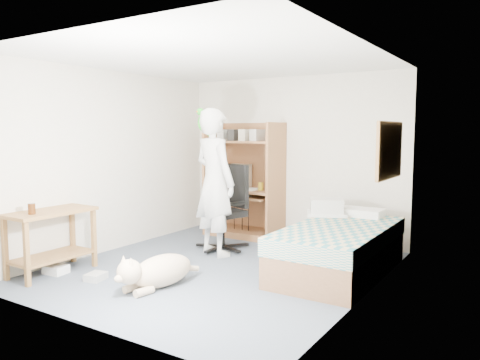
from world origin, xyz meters
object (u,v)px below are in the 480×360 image
Objects in this scene: computer_hutch at (245,184)px; dog at (157,271)px; printer_cart at (326,227)px; person at (215,182)px; office_chair at (226,220)px; side_desk at (51,232)px; bed at (339,249)px.

computer_hutch is 1.61× the size of dog.
person is at bearing -178.02° from printer_cart.
computer_hutch is 1.25m from person.
computer_hutch is at bearing 124.19° from office_chair.
side_desk is at bearing -159.36° from dog.
person is (0.03, -0.31, 0.56)m from office_chair.
computer_hutch is 2.79m from dog.
person is (0.27, -1.21, 0.16)m from computer_hutch.
bed is 0.72m from printer_cart.
office_chair is 0.60× the size of person.
computer_hutch reaches higher than office_chair.
office_chair is at bearing 170.06° from printer_cart.
dog is (0.55, -2.66, -0.64)m from computer_hutch.
printer_cart is (-0.40, 0.59, 0.11)m from bed.
computer_hutch is at bearing 136.53° from printer_cart.
bed is 2.12m from dog.
person is at bearing 57.03° from side_desk.
office_chair is at bearing 61.83° from side_desk.
computer_hutch is 1.74m from printer_cart.
bed is 3.22× the size of printer_cart.
side_desk is at bearing -147.50° from bed.
bed is (2.00, -1.12, -0.53)m from computer_hutch.
bed is at bearing -157.91° from person.
computer_hutch is 1.52× the size of office_chair.
side_desk reaches higher than printer_cart.
bed is at bearing 11.94° from office_chair.
bed is at bearing -80.63° from printer_cart.
bed is at bearing -29.29° from computer_hutch.
printer_cart reaches higher than dog.
bed is at bearing 55.78° from dog.
bed is 1.87m from person.
dog is at bearing -78.39° from computer_hutch.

